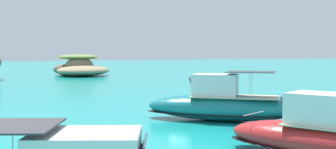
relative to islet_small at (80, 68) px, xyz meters
The scene contains 3 objects.
islet_small is the anchor object (origin of this frame).
motorboat_teal 55.81m from the islet_small, 94.82° to the right, with size 9.71×8.93×3.18m.
motorboat_red 66.46m from the islet_small, 95.43° to the right, with size 6.47×9.58×2.73m.
Camera 1 is at (-14.20, -12.71, 4.44)m, focal length 45.91 mm.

